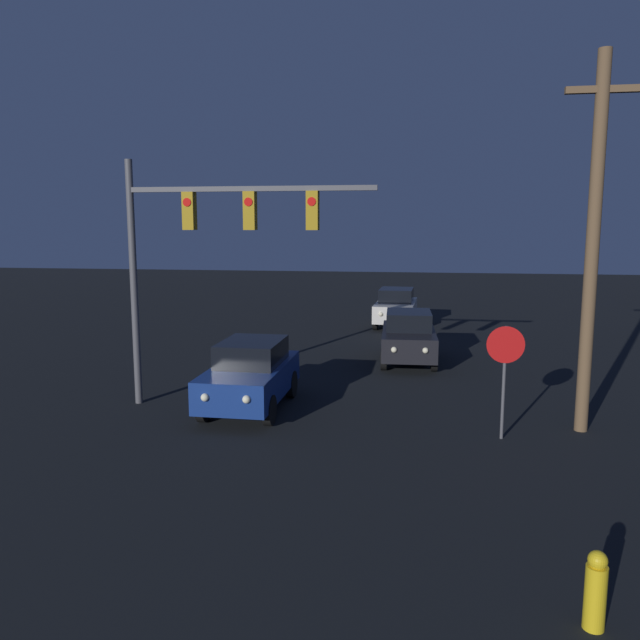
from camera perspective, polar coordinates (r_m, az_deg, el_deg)
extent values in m
cube|color=navy|center=(15.47, -6.40, -5.47)|extent=(1.73, 3.86, 0.75)
cube|color=black|center=(15.50, -6.25, -2.92)|extent=(1.46, 1.96, 0.57)
cylinder|color=black|center=(14.26, -4.65, -8.23)|extent=(0.19, 0.70, 0.70)
cylinder|color=black|center=(14.71, -10.60, -7.83)|extent=(0.19, 0.70, 0.70)
cylinder|color=black|center=(16.50, -2.63, -5.87)|extent=(0.19, 0.70, 0.70)
cylinder|color=black|center=(16.88, -7.82, -5.60)|extent=(0.19, 0.70, 0.70)
sphere|color=#F9EFC6|center=(13.52, -6.75, -7.22)|extent=(0.18, 0.18, 0.18)
sphere|color=#F9EFC6|center=(13.80, -10.49, -6.98)|extent=(0.18, 0.18, 0.18)
cube|color=black|center=(20.70, 8.08, -1.89)|extent=(1.82, 3.90, 0.75)
cube|color=black|center=(20.78, 8.11, 0.00)|extent=(1.50, 1.99, 0.57)
cylinder|color=black|center=(19.64, 10.40, -3.64)|extent=(0.21, 0.71, 0.70)
cylinder|color=black|center=(19.61, 5.85, -3.56)|extent=(0.21, 0.71, 0.70)
cylinder|color=black|center=(21.97, 10.03, -2.32)|extent=(0.21, 0.71, 0.70)
cylinder|color=black|center=(21.94, 5.97, -2.25)|extent=(0.21, 0.71, 0.70)
sphere|color=#F9EFC6|center=(18.80, 9.62, -2.77)|extent=(0.18, 0.18, 0.18)
sphere|color=#F9EFC6|center=(18.78, 6.78, -2.72)|extent=(0.18, 0.18, 0.18)
cube|color=beige|center=(28.08, 6.94, 0.91)|extent=(1.87, 3.92, 0.75)
cube|color=black|center=(28.19, 7.00, 2.29)|extent=(1.53, 2.01, 0.57)
cylinder|color=black|center=(26.90, 8.37, -0.27)|extent=(0.22, 0.71, 0.70)
cylinder|color=black|center=(27.03, 5.08, -0.17)|extent=(0.22, 0.71, 0.70)
cylinder|color=black|center=(29.26, 8.64, 0.44)|extent=(0.22, 0.71, 0.70)
cylinder|color=black|center=(29.37, 5.60, 0.53)|extent=(0.22, 0.71, 0.70)
sphere|color=#F9EFC6|center=(26.11, 7.61, 0.48)|extent=(0.18, 0.18, 0.18)
sphere|color=#F9EFC6|center=(26.19, 5.58, 0.54)|extent=(0.18, 0.18, 0.18)
cylinder|color=#4C4C51|center=(16.15, -16.65, 3.13)|extent=(0.18, 0.18, 6.06)
cube|color=#4C4C51|center=(15.06, -6.44, 11.83)|extent=(6.01, 0.12, 0.12)
cube|color=#A57F14|center=(15.50, -11.85, 9.73)|extent=(0.28, 0.28, 0.90)
cylinder|color=red|center=(15.37, -12.08, 10.49)|extent=(0.20, 0.02, 0.20)
cube|color=#A57F14|center=(15.04, -6.41, 9.89)|extent=(0.28, 0.28, 0.90)
cylinder|color=red|center=(14.90, -6.58, 10.68)|extent=(0.20, 0.02, 0.20)
cube|color=#A57F14|center=(14.72, -0.68, 9.97)|extent=(0.28, 0.28, 0.90)
cylinder|color=red|center=(14.58, -0.78, 10.78)|extent=(0.20, 0.02, 0.20)
cylinder|color=#4C4C51|center=(13.68, 16.45, -5.55)|extent=(0.07, 0.07, 2.42)
cylinder|color=red|center=(13.49, 16.61, -2.18)|extent=(0.78, 0.03, 0.78)
cylinder|color=brown|center=(14.45, 23.64, 6.06)|extent=(0.28, 0.28, 8.03)
cube|color=brown|center=(14.70, 24.44, 18.64)|extent=(1.47, 0.14, 0.14)
cylinder|color=gold|center=(8.21, 23.85, -22.19)|extent=(0.24, 0.24, 0.75)
sphere|color=gold|center=(8.00, 24.06, -19.42)|extent=(0.22, 0.22, 0.22)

